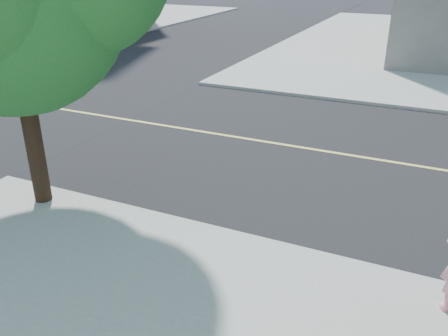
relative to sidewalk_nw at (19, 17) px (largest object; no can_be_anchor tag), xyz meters
The scene contains 3 objects.
ground 31.48m from the sidewalk_nw, 43.07° to the right, with size 140.00×140.00×0.00m, color black.
road_ew 28.60m from the sidewalk_nw, 36.47° to the right, with size 140.00×9.00×0.01m, color black.
sidewalk_nw is the anchor object (origin of this frame).
Camera 1 is at (7.13, -6.52, 4.52)m, focal length 38.15 mm.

